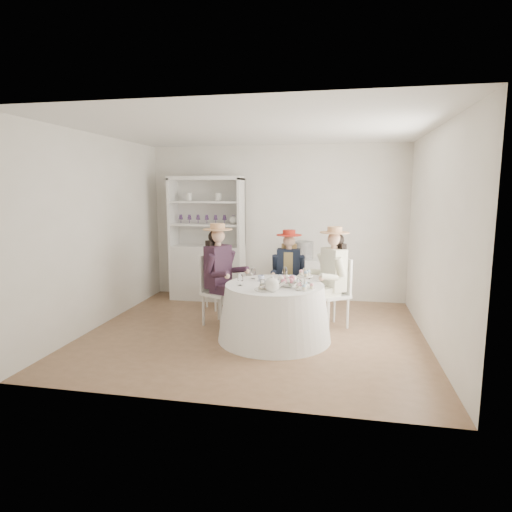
# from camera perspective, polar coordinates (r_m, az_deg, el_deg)

# --- Properties ---
(ground) EXTENTS (4.50, 4.50, 0.00)m
(ground) POSITION_cam_1_polar(r_m,az_deg,el_deg) (5.94, -0.19, -10.21)
(ground) COLOR brown
(ground) RESTS_ON ground
(ceiling) EXTENTS (4.50, 4.50, 0.00)m
(ceiling) POSITION_cam_1_polar(r_m,az_deg,el_deg) (5.66, -0.20, 16.58)
(ceiling) COLOR white
(ceiling) RESTS_ON wall_back
(wall_back) EXTENTS (4.50, 0.00, 4.50)m
(wall_back) POSITION_cam_1_polar(r_m,az_deg,el_deg) (7.60, 2.75, 4.41)
(wall_back) COLOR silver
(wall_back) RESTS_ON ground
(wall_front) EXTENTS (4.50, 0.00, 4.50)m
(wall_front) POSITION_cam_1_polar(r_m,az_deg,el_deg) (3.71, -6.21, -0.35)
(wall_front) COLOR silver
(wall_front) RESTS_ON ground
(wall_left) EXTENTS (0.00, 4.50, 4.50)m
(wall_left) POSITION_cam_1_polar(r_m,az_deg,el_deg) (6.46, -20.19, 3.08)
(wall_left) COLOR silver
(wall_left) RESTS_ON ground
(wall_right) EXTENTS (0.00, 4.50, 4.50)m
(wall_right) POSITION_cam_1_polar(r_m,az_deg,el_deg) (5.65, 22.80, 2.18)
(wall_right) COLOR silver
(wall_right) RESTS_ON ground
(tea_table) EXTENTS (1.47, 1.47, 0.73)m
(tea_table) POSITION_cam_1_polar(r_m,az_deg,el_deg) (5.62, 2.46, -7.45)
(tea_table) COLOR white
(tea_table) RESTS_ON ground
(hutch) EXTENTS (1.36, 0.69, 2.16)m
(hutch) POSITION_cam_1_polar(r_m,az_deg,el_deg) (7.63, -6.43, -0.01)
(hutch) COLOR silver
(hutch) RESTS_ON ground
(side_table) EXTENTS (0.55, 0.55, 0.76)m
(side_table) POSITION_cam_1_polar(r_m,az_deg,el_deg) (7.44, 6.39, -3.29)
(side_table) COLOR silver
(side_table) RESTS_ON ground
(hatbox) EXTENTS (0.37, 0.37, 0.30)m
(hatbox) POSITION_cam_1_polar(r_m,az_deg,el_deg) (7.35, 6.46, 0.76)
(hatbox) COLOR black
(hatbox) RESTS_ON side_table
(guest_left) EXTENTS (0.62, 0.56, 1.47)m
(guest_left) POSITION_cam_1_polar(r_m,az_deg,el_deg) (6.10, -4.90, -1.67)
(guest_left) COLOR silver
(guest_left) RESTS_ON ground
(guest_mid) EXTENTS (0.49, 0.51, 1.34)m
(guest_mid) POSITION_cam_1_polar(r_m,az_deg,el_deg) (6.45, 4.36, -1.70)
(guest_mid) COLOR silver
(guest_mid) RESTS_ON ground
(guest_right) EXTENTS (0.61, 0.58, 1.43)m
(guest_right) POSITION_cam_1_polar(r_m,az_deg,el_deg) (6.08, 10.11, -2.01)
(guest_right) COLOR silver
(guest_right) RESTS_ON ground
(spare_chair) EXTENTS (0.53, 0.53, 0.91)m
(spare_chair) POSITION_cam_1_polar(r_m,az_deg,el_deg) (7.01, -5.46, -3.13)
(spare_chair) COLOR silver
(spare_chair) RESTS_ON ground
(teacup_a) EXTENTS (0.11, 0.11, 0.07)m
(teacup_a) POSITION_cam_1_polar(r_m,az_deg,el_deg) (5.71, 0.70, -3.01)
(teacup_a) COLOR white
(teacup_a) RESTS_ON tea_table
(teacup_b) EXTENTS (0.08, 0.08, 0.06)m
(teacup_b) POSITION_cam_1_polar(r_m,az_deg,el_deg) (5.79, 3.31, -2.91)
(teacup_b) COLOR white
(teacup_b) RESTS_ON tea_table
(teacup_c) EXTENTS (0.10, 0.10, 0.07)m
(teacup_c) POSITION_cam_1_polar(r_m,az_deg,el_deg) (5.71, 4.84, -3.03)
(teacup_c) COLOR white
(teacup_c) RESTS_ON tea_table
(flower_bowl) EXTENTS (0.24, 0.24, 0.05)m
(flower_bowl) POSITION_cam_1_polar(r_m,az_deg,el_deg) (5.39, 4.35, -3.85)
(flower_bowl) COLOR white
(flower_bowl) RESTS_ON tea_table
(flower_arrangement) EXTENTS (0.18, 0.19, 0.07)m
(flower_arrangement) POSITION_cam_1_polar(r_m,az_deg,el_deg) (5.39, 4.30, -3.15)
(flower_arrangement) COLOR #DB6D89
(flower_arrangement) RESTS_ON tea_table
(table_teapot) EXTENTS (0.26, 0.18, 0.19)m
(table_teapot) POSITION_cam_1_polar(r_m,az_deg,el_deg) (5.12, 2.17, -3.85)
(table_teapot) COLOR white
(table_teapot) RESTS_ON tea_table
(sandwich_plate) EXTENTS (0.28, 0.28, 0.06)m
(sandwich_plate) POSITION_cam_1_polar(r_m,az_deg,el_deg) (5.22, 1.34, -4.36)
(sandwich_plate) COLOR white
(sandwich_plate) RESTS_ON tea_table
(cupcake_stand) EXTENTS (0.25, 0.25, 0.23)m
(cupcake_stand) POSITION_cam_1_polar(r_m,az_deg,el_deg) (5.27, 6.54, -3.52)
(cupcake_stand) COLOR white
(cupcake_stand) RESTS_ON tea_table
(stemware_set) EXTENTS (0.92, 0.96, 0.15)m
(stemware_set) POSITION_cam_1_polar(r_m,az_deg,el_deg) (5.51, 2.49, -3.02)
(stemware_set) COLOR white
(stemware_set) RESTS_ON tea_table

